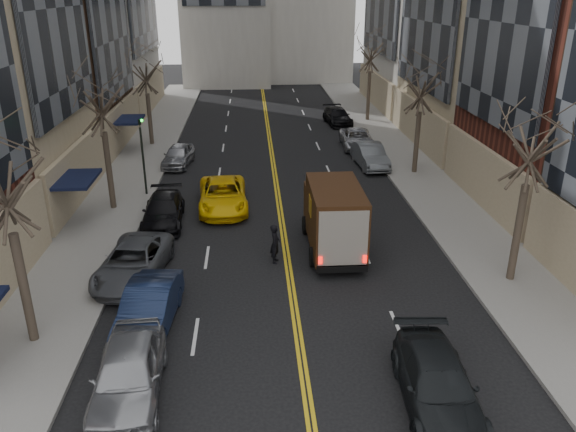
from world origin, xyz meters
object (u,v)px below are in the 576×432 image
Objects in this scene: observer_sedan at (437,384)px; pedestrian at (275,244)px; taxi at (223,195)px; ups_truck at (334,217)px.

pedestrian is at bearing 117.49° from observer_sedan.
observer_sedan is 2.87× the size of pedestrian.
taxi reaches higher than observer_sedan.
taxi is 3.10× the size of pedestrian.
ups_truck is at bearing -50.04° from taxi.
pedestrian is (2.47, -6.46, 0.12)m from taxi.
ups_truck reaches higher than taxi.
pedestrian is (-4.12, 9.18, 0.16)m from observer_sedan.
pedestrian is at bearing -158.50° from ups_truck.
ups_truck is at bearing 101.65° from observer_sedan.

